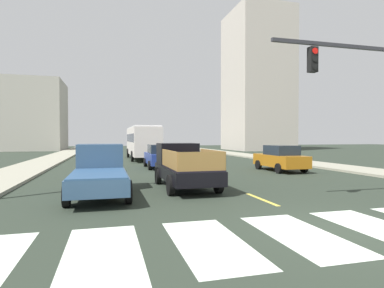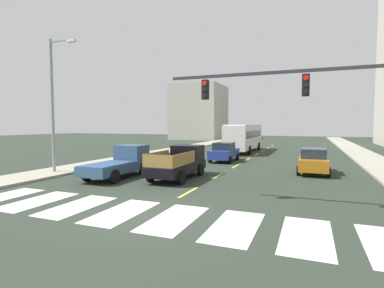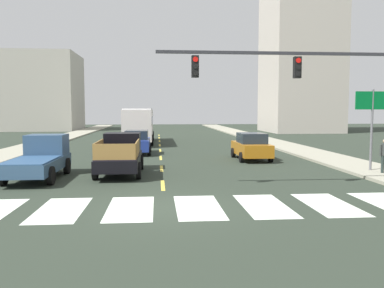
% 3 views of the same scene
% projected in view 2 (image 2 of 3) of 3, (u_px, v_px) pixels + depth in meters
% --- Properties ---
extents(ground_plane, '(160.00, 160.00, 0.00)m').
position_uv_depth(ground_plane, '(147.00, 215.00, 11.01)').
color(ground_plane, '#2A3328').
extents(sidewalk_right, '(3.10, 110.00, 0.15)m').
position_uv_depth(sidewalk_right, '(381.00, 166.00, 23.69)').
color(sidewalk_right, '#9B9884').
rests_on(sidewalk_right, ground).
extents(sidewalk_left, '(3.10, 110.00, 0.15)m').
position_uv_depth(sidewalk_left, '(144.00, 155.00, 31.70)').
color(sidewalk_left, '#9B9884').
rests_on(sidewalk_left, ground).
extents(crosswalk_stripe_0, '(1.47, 3.44, 0.01)m').
position_uv_depth(crosswalk_stripe_0, '(3.00, 196.00, 13.85)').
color(crosswalk_stripe_0, silver).
rests_on(crosswalk_stripe_0, ground).
extents(crosswalk_stripe_1, '(1.47, 3.44, 0.01)m').
position_uv_depth(crosswalk_stripe_1, '(38.00, 201.00, 13.04)').
color(crosswalk_stripe_1, silver).
rests_on(crosswalk_stripe_1, ground).
extents(crosswalk_stripe_2, '(1.47, 3.44, 0.01)m').
position_uv_depth(crosswalk_stripe_2, '(77.00, 206.00, 12.23)').
color(crosswalk_stripe_2, silver).
rests_on(crosswalk_stripe_2, ground).
extents(crosswalk_stripe_3, '(1.47, 3.44, 0.01)m').
position_uv_depth(crosswalk_stripe_3, '(122.00, 212.00, 11.42)').
color(crosswalk_stripe_3, silver).
rests_on(crosswalk_stripe_3, ground).
extents(crosswalk_stripe_4, '(1.47, 3.44, 0.01)m').
position_uv_depth(crosswalk_stripe_4, '(174.00, 218.00, 10.61)').
color(crosswalk_stripe_4, silver).
rests_on(crosswalk_stripe_4, ground).
extents(crosswalk_stripe_5, '(1.47, 3.44, 0.01)m').
position_uv_depth(crosswalk_stripe_5, '(235.00, 226.00, 9.79)').
color(crosswalk_stripe_5, silver).
rests_on(crosswalk_stripe_5, ground).
extents(crosswalk_stripe_6, '(1.47, 3.44, 0.01)m').
position_uv_depth(crosswalk_stripe_6, '(306.00, 235.00, 8.98)').
color(crosswalk_stripe_6, silver).
rests_on(crosswalk_stripe_6, ground).
extents(lane_dash_0, '(0.16, 2.40, 0.01)m').
position_uv_depth(lane_dash_0, '(189.00, 192.00, 14.72)').
color(lane_dash_0, gold).
rests_on(lane_dash_0, ground).
extents(lane_dash_1, '(0.16, 2.40, 0.01)m').
position_uv_depth(lane_dash_1, '(218.00, 176.00, 19.35)').
color(lane_dash_1, gold).
rests_on(lane_dash_1, ground).
extents(lane_dash_2, '(0.16, 2.40, 0.01)m').
position_uv_depth(lane_dash_2, '(236.00, 166.00, 23.99)').
color(lane_dash_2, gold).
rests_on(lane_dash_2, ground).
extents(lane_dash_3, '(0.16, 2.40, 0.01)m').
position_uv_depth(lane_dash_3, '(248.00, 159.00, 28.63)').
color(lane_dash_3, gold).
rests_on(lane_dash_3, ground).
extents(lane_dash_4, '(0.16, 2.40, 0.01)m').
position_uv_depth(lane_dash_4, '(257.00, 154.00, 33.26)').
color(lane_dash_4, gold).
rests_on(lane_dash_4, ground).
extents(lane_dash_5, '(0.16, 2.40, 0.01)m').
position_uv_depth(lane_dash_5, '(263.00, 151.00, 37.90)').
color(lane_dash_5, gold).
rests_on(lane_dash_5, ground).
extents(lane_dash_6, '(0.16, 2.40, 0.01)m').
position_uv_depth(lane_dash_6, '(268.00, 148.00, 42.53)').
color(lane_dash_6, gold).
rests_on(lane_dash_6, ground).
extents(lane_dash_7, '(0.16, 2.40, 0.01)m').
position_uv_depth(lane_dash_7, '(273.00, 146.00, 47.17)').
color(lane_dash_7, gold).
rests_on(lane_dash_7, ground).
extents(pickup_stakebed, '(2.18, 5.20, 1.96)m').
position_uv_depth(pickup_stakebed, '(180.00, 163.00, 18.77)').
color(pickup_stakebed, black).
rests_on(pickup_stakebed, ground).
extents(pickup_dark, '(2.18, 5.20, 1.96)m').
position_uv_depth(pickup_dark, '(121.00, 162.00, 19.10)').
color(pickup_dark, '#314E6E').
rests_on(pickup_dark, ground).
extents(city_bus, '(2.72, 10.80, 3.32)m').
position_uv_depth(city_bus, '(244.00, 136.00, 36.03)').
color(city_bus, silver).
rests_on(city_bus, ground).
extents(sedan_near_left, '(2.02, 4.40, 1.72)m').
position_uv_depth(sedan_near_left, '(313.00, 161.00, 20.40)').
color(sedan_near_left, '#AB6715').
rests_on(sedan_near_left, ground).
extents(sedan_near_right, '(2.02, 4.40, 1.72)m').
position_uv_depth(sedan_near_right, '(224.00, 152.00, 26.98)').
color(sedan_near_right, navy).
rests_on(sedan_near_right, ground).
extents(traffic_signal_gantry, '(10.25, 0.27, 6.00)m').
position_uv_depth(traffic_signal_gantry, '(341.00, 100.00, 10.96)').
color(traffic_signal_gantry, '#2D2D33').
rests_on(traffic_signal_gantry, ground).
extents(streetlight_left, '(2.20, 0.28, 9.00)m').
position_uv_depth(streetlight_left, '(54.00, 100.00, 19.92)').
color(streetlight_left, gray).
rests_on(streetlight_left, ground).
extents(block_mid_left, '(10.55, 11.51, 12.16)m').
position_uv_depth(block_mid_left, '(199.00, 112.00, 68.09)').
color(block_mid_left, '#ABA79A').
rests_on(block_mid_left, ground).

